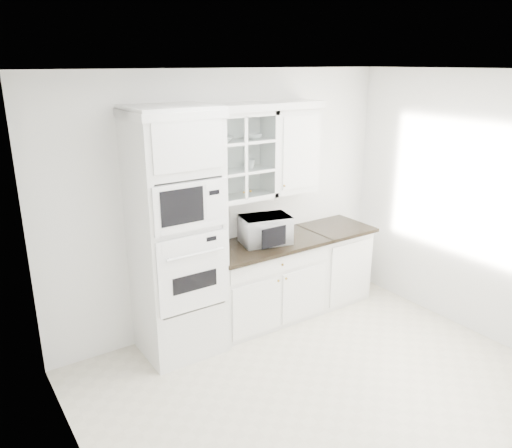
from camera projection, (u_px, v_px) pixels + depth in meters
ground at (333, 395)px, 4.33m from camera, size 4.00×3.50×0.01m
room_shell at (308, 186)px, 4.12m from camera, size 4.00×3.50×2.70m
oven_column at (177, 236)px, 4.68m from camera, size 0.76×0.68×2.40m
base_cabinet_run at (265, 281)px, 5.48m from camera, size 1.32×0.67×0.92m
extra_base_cabinet at (333, 262)px, 6.01m from camera, size 0.72×0.67×0.92m
upper_cabinet_glass at (237, 156)px, 5.02m from camera, size 0.80×0.33×0.90m
upper_cabinet_solid at (290, 150)px, 5.38m from camera, size 0.55×0.33×0.90m
crown_molding at (229, 108)px, 4.80m from camera, size 2.14×0.38×0.07m
countertop_microwave at (265, 229)px, 5.29m from camera, size 0.59×0.53×0.30m
bowl_a at (221, 139)px, 4.88m from camera, size 0.28×0.28×0.06m
bowl_b at (253, 136)px, 5.07m from camera, size 0.20×0.20×0.05m
cup_a at (222, 167)px, 4.97m from camera, size 0.14×0.14×0.09m
cup_b at (250, 164)px, 5.14m from camera, size 0.11×0.11×0.09m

